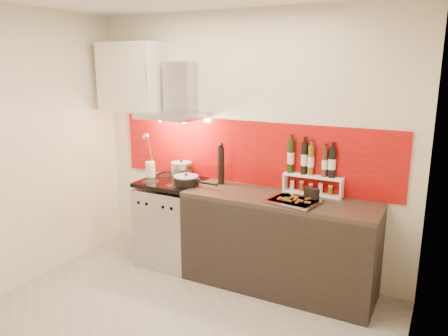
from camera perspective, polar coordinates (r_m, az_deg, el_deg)
The scene contains 16 objects.
floor at distance 3.75m, azimuth -7.24°, elevation -20.51°, with size 3.40×3.40×0.00m, color #9E9991.
back_wall at distance 4.40m, azimuth 2.74°, elevation 3.11°, with size 3.40×0.02×2.60m, color silver.
left_wall at distance 4.41m, azimuth -26.22°, elevation 1.75°, with size 0.02×2.80×2.60m, color silver.
right_wall at distance 2.65m, azimuth 23.75°, elevation -5.12°, with size 0.02×2.80×2.60m, color silver.
backsplash at distance 4.38m, azimuth 3.25°, elevation 2.00°, with size 3.00×0.02×0.64m, color #980809.
range_stove at distance 4.71m, azimuth -6.78°, elevation -7.11°, with size 0.60×0.60×0.91m.
counter at distance 4.19m, azimuth 7.12°, elevation -9.67°, with size 1.80×0.60×0.90m.
range_hood at distance 4.54m, azimuth -6.21°, elevation 9.02°, with size 0.62×0.50×0.61m.
upper_cabinet at distance 4.85m, azimuth -11.87°, elevation 11.55°, with size 0.70×0.35×0.72m, color silver.
stock_pot at distance 4.66m, azimuth -5.58°, elevation -0.22°, with size 0.22×0.22×0.19m.
saute_pan at distance 4.38m, azimuth -4.89°, elevation -1.60°, with size 0.49×0.25×0.12m.
utensil_jar at distance 4.71m, azimuth -9.67°, elevation 0.45°, with size 0.10×0.15×0.49m.
pepper_mill at distance 4.39m, azimuth -0.39°, elevation 0.52°, with size 0.07×0.07×0.43m.
step_shelf at distance 4.13m, azimuth 11.42°, elevation -0.37°, with size 0.56×0.15×0.49m.
caddy_box at distance 3.96m, azimuth 11.36°, elevation -3.40°, with size 0.13×0.06×0.11m, color black.
baking_tray at distance 3.89m, azimuth 9.04°, elevation -4.27°, with size 0.49×0.40×0.03m.
Camera 1 is at (1.83, -2.52, 2.09)m, focal length 35.00 mm.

